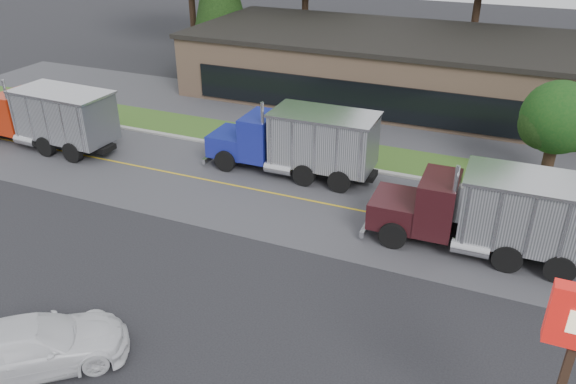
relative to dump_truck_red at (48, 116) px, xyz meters
name	(u,v)px	position (x,y,z in m)	size (l,w,h in m)	color
ground	(207,319)	(15.33, -9.38, -1.81)	(140.00, 140.00, 0.00)	#2B2B30
road	(306,200)	(15.33, -0.38, -1.81)	(60.00, 8.00, 0.02)	#59595E
center_line	(306,200)	(15.33, -0.38, -1.81)	(60.00, 0.12, 0.01)	gold
curb	(336,165)	(15.33, 3.82, -1.81)	(60.00, 0.30, 0.12)	#9E9E99
grass_verge	(346,152)	(15.33, 5.62, -1.81)	(60.00, 3.40, 0.03)	#3E6322
far_parking	(371,123)	(15.33, 10.62, -1.81)	(60.00, 7.00, 0.02)	#59595E
strip_mall	(426,71)	(17.33, 16.62, 0.19)	(32.00, 12.00, 4.00)	tan
tree_verge	(559,121)	(25.39, 5.67, 1.46)	(3.61, 3.40, 5.15)	#382619
dump_truck_red	(48,116)	(0.00, 0.00, 0.00)	(9.23, 2.97, 3.36)	black
dump_truck_blue	(301,141)	(14.03, 2.13, 0.00)	(8.65, 2.72, 3.36)	black
dump_truck_maroon	(497,211)	(23.51, -1.51, 0.00)	(8.62, 2.78, 3.36)	black
rally_car	(33,345)	(11.79, -13.14, -1.03)	(2.18, 5.35, 1.55)	white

